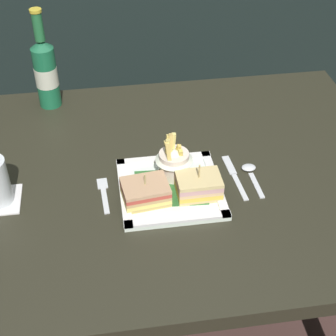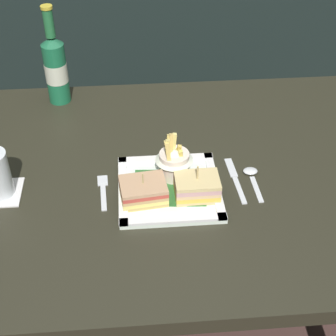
% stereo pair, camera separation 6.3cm
% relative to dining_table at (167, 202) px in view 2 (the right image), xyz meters
% --- Properties ---
extents(dining_table, '(1.15, 0.85, 0.76)m').
position_rel_dining_table_xyz_m(dining_table, '(0.00, 0.00, 0.00)').
color(dining_table, '#29271C').
rests_on(dining_table, ground_plane).
extents(square_plate, '(0.23, 0.23, 0.02)m').
position_rel_dining_table_xyz_m(square_plate, '(-0.00, -0.07, 0.11)').
color(square_plate, white).
rests_on(square_plate, dining_table).
extents(sandwich_half_left, '(0.11, 0.09, 0.07)m').
position_rel_dining_table_xyz_m(sandwich_half_left, '(-0.06, -0.10, 0.13)').
color(sandwich_half_left, tan).
rests_on(sandwich_half_left, square_plate).
extents(sandwich_half_right, '(0.10, 0.07, 0.08)m').
position_rel_dining_table_xyz_m(sandwich_half_right, '(0.06, -0.10, 0.14)').
color(sandwich_half_right, '#DFB77B').
rests_on(sandwich_half_right, square_plate).
extents(fries_cup, '(0.09, 0.09, 0.12)m').
position_rel_dining_table_xyz_m(fries_cup, '(0.01, -0.03, 0.16)').
color(fries_cup, silver).
rests_on(fries_cup, square_plate).
extents(beer_bottle, '(0.06, 0.06, 0.28)m').
position_rel_dining_table_xyz_m(beer_bottle, '(-0.28, 0.35, 0.21)').
color(beer_bottle, '#1A6741').
rests_on(beer_bottle, dining_table).
extents(drink_coaster, '(0.10, 0.10, 0.00)m').
position_rel_dining_table_xyz_m(drink_coaster, '(-0.39, -0.05, 0.10)').
color(drink_coaster, white).
rests_on(drink_coaster, dining_table).
extents(fork, '(0.03, 0.12, 0.00)m').
position_rel_dining_table_xyz_m(fork, '(-0.15, -0.06, 0.10)').
color(fork, silver).
rests_on(fork, dining_table).
extents(knife, '(0.03, 0.16, 0.00)m').
position_rel_dining_table_xyz_m(knife, '(0.16, -0.04, 0.10)').
color(knife, silver).
rests_on(knife, dining_table).
extents(spoon, '(0.04, 0.12, 0.01)m').
position_rel_dining_table_xyz_m(spoon, '(0.20, -0.04, 0.11)').
color(spoon, silver).
rests_on(spoon, dining_table).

